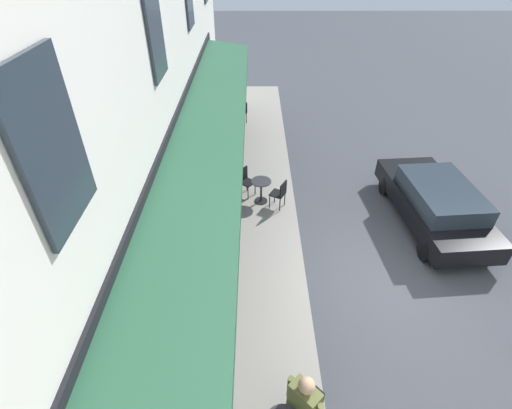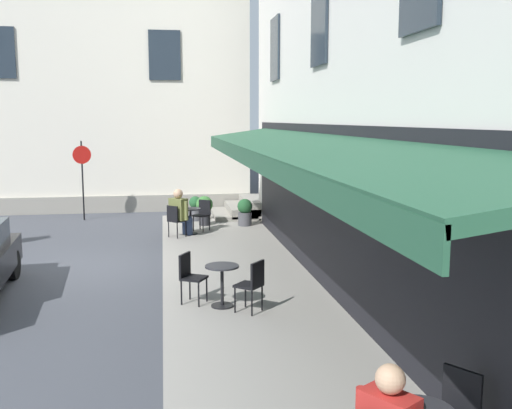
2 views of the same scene
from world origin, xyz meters
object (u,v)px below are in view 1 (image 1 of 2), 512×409
object	(u,v)px
seated_companion_in_olive	(301,405)
cafe_chair_black_by_window	(280,192)
cafe_chair_black_near_door	(242,110)
cafe_chair_black_kerbside	(309,401)
seated_patron_in_red	(238,108)
cafe_table_near_entrance	(230,115)
cafe_chair_black_corner_left	(216,117)
cafe_table_streetside	(261,188)
parked_car_black	(435,202)
cafe_chair_black_back_row	(245,179)

from	to	relation	value
seated_companion_in_olive	cafe_chair_black_by_window	bearing A→B (deg)	179.82
cafe_chair_black_near_door	cafe_chair_black_kerbside	size ratio (longest dim) A/B	1.00
cafe_chair_black_kerbside	seated_patron_in_red	distance (m)	12.16
cafe_table_near_entrance	cafe_chair_black_by_window	distance (m)	6.04
cafe_chair_black_corner_left	cafe_table_streetside	world-z (taller)	cafe_chair_black_corner_left
cafe_table_near_entrance	cafe_table_streetside	bearing A→B (deg)	12.68
cafe_table_near_entrance	parked_car_black	distance (m)	8.88
cafe_chair_black_back_row	parked_car_black	xyz separation A→B (m)	(1.44, 5.30, 0.16)
cafe_chair_black_kerbside	cafe_table_streetside	distance (m)	6.40
seated_companion_in_olive	cafe_chair_black_kerbside	bearing A→B (deg)	133.95
cafe_chair_black_back_row	cafe_table_streetside	bearing A→B (deg)	50.04
cafe_chair_black_by_window	seated_patron_in_red	xyz separation A→B (m)	(-6.00, -1.44, 0.16)
cafe_table_near_entrance	cafe_chair_black_near_door	distance (m)	0.63
cafe_chair_black_back_row	parked_car_black	size ratio (longest dim) A/B	0.21
cafe_chair_black_near_door	seated_patron_in_red	size ratio (longest dim) A/B	0.69
cafe_table_streetside	seated_companion_in_olive	world-z (taller)	seated_companion_in_olive
cafe_chair_black_corner_left	cafe_table_streetside	distance (m)	5.41
cafe_chair_black_by_window	seated_patron_in_red	size ratio (longest dim) A/B	0.69
cafe_chair_black_kerbside	cafe_chair_black_near_door	bearing A→B (deg)	-173.47
cafe_table_streetside	parked_car_black	size ratio (longest dim) A/B	0.17
cafe_chair_black_corner_left	cafe_chair_black_by_window	xyz separation A→B (m)	(5.42, 2.31, 0.00)
cafe_chair_black_near_door	cafe_chair_black_corner_left	bearing A→B (deg)	-56.52
cafe_chair_black_by_window	parked_car_black	world-z (taller)	parked_car_black
parked_car_black	cafe_chair_black_corner_left	bearing A→B (deg)	-133.11
cafe_table_streetside	parked_car_black	distance (m)	4.93
cafe_chair_black_kerbside	cafe_chair_black_back_row	xyz separation A→B (m)	(-6.76, -1.18, 0.00)
seated_companion_in_olive	cafe_chair_black_corner_left	bearing A→B (deg)	-168.86
cafe_chair_black_kerbside	cafe_chair_black_back_row	size ratio (longest dim) A/B	1.00
cafe_chair_black_by_window	parked_car_black	bearing A→B (deg)	80.30
cafe_chair_black_by_window	cafe_chair_black_back_row	xyz separation A→B (m)	(-0.71, -1.04, 0.00)
cafe_chair_black_corner_left	parked_car_black	size ratio (longest dim) A/B	0.21
seated_companion_in_olive	cafe_chair_black_back_row	bearing A→B (deg)	-171.62
cafe_table_near_entrance	seated_patron_in_red	distance (m)	0.47
seated_patron_in_red	cafe_chair_black_kerbside	bearing A→B (deg)	7.43
cafe_chair_black_near_door	cafe_chair_black_kerbside	world-z (taller)	same
cafe_chair_black_near_door	seated_companion_in_olive	size ratio (longest dim) A/B	0.67
cafe_table_streetside	cafe_chair_black_back_row	distance (m)	0.63
cafe_table_streetside	cafe_chair_black_back_row	world-z (taller)	cafe_chair_black_back_row
cafe_chair_black_kerbside	seated_companion_in_olive	bearing A→B (deg)	-46.05
cafe_chair_black_corner_left	parked_car_black	xyz separation A→B (m)	(6.15, 6.57, 0.16)
cafe_chair_black_by_window	cafe_chair_black_back_row	bearing A→B (deg)	-124.41
cafe_chair_black_corner_left	cafe_chair_black_near_door	bearing A→B (deg)	123.48
cafe_chair_black_kerbside	cafe_table_near_entrance	bearing A→B (deg)	-170.77
cafe_table_streetside	cafe_chair_black_near_door	bearing A→B (deg)	-173.12
cafe_table_near_entrance	seated_companion_in_olive	xyz separation A→B (m)	(11.98, 1.76, 0.23)
cafe_table_streetside	cafe_chair_black_corner_left	bearing A→B (deg)	-161.05
cafe_chair_black_near_door	cafe_chair_black_by_window	xyz separation A→B (m)	(6.12, 1.26, 0.00)
cafe_chair_black_back_row	seated_patron_in_red	world-z (taller)	seated_patron_in_red
seated_patron_in_red	parked_car_black	bearing A→B (deg)	40.24
seated_companion_in_olive	parked_car_black	size ratio (longest dim) A/B	0.31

